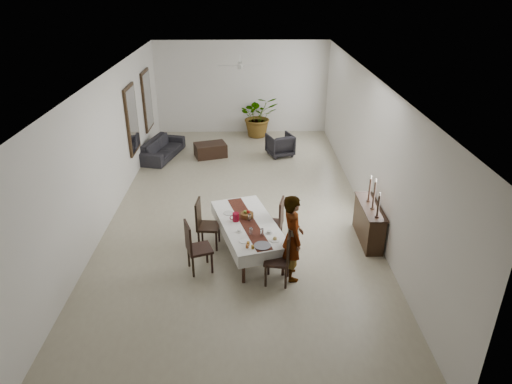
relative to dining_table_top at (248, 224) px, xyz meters
name	(u,v)px	position (x,y,z in m)	size (l,w,h in m)	color
floor	(240,208)	(-0.21, 1.91, -0.64)	(6.00, 12.00, 0.00)	#B0A88C
ceiling	(237,77)	(-0.21, 1.91, 2.56)	(6.00, 12.00, 0.02)	white
wall_back	(242,88)	(-0.21, 7.91, 0.96)	(6.00, 0.02, 3.20)	silver
wall_front	(229,330)	(-0.21, -4.09, 0.96)	(6.00, 0.02, 3.20)	silver
wall_left	(108,147)	(-3.21, 1.91, 0.96)	(0.02, 12.00, 3.20)	silver
wall_right	(368,146)	(2.79, 1.91, 0.96)	(0.02, 12.00, 3.20)	silver
dining_table_top	(248,224)	(0.00, 0.00, 0.00)	(0.89, 2.13, 0.04)	black
table_leg_fl	(243,268)	(-0.09, -1.08, -0.33)	(0.06, 0.06, 0.62)	black
table_leg_fr	(283,261)	(0.66, -0.86, -0.33)	(0.06, 0.06, 0.62)	black
table_leg_bl	(219,218)	(-0.66, 0.86, -0.33)	(0.06, 0.06, 0.62)	black
table_leg_br	(252,213)	(0.09, 1.08, -0.33)	(0.06, 0.06, 0.62)	black
tablecloth_top	(248,223)	(0.00, 0.00, 0.03)	(1.05, 2.29, 0.01)	white
tablecloth_drape_left	(223,232)	(-0.50, -0.15, -0.10)	(0.01, 2.29, 0.27)	white
tablecloth_drape_right	(272,224)	(0.50, 0.15, -0.10)	(0.01, 2.29, 0.27)	white
tablecloth_drape_near	(266,258)	(0.32, -1.09, -0.10)	(1.05, 0.01, 0.27)	silver
tablecloth_drape_far	(234,204)	(-0.32, 1.09, -0.10)	(1.05, 0.01, 0.27)	white
table_runner	(248,222)	(0.00, 0.00, 0.03)	(0.31, 2.21, 0.00)	#582419
red_pitcher	(236,217)	(-0.25, 0.07, 0.12)	(0.13, 0.13, 0.18)	maroon
pitcher_handle	(232,218)	(-0.32, 0.04, 0.12)	(0.11, 0.11, 0.02)	maroon
wine_glass_near	(262,232)	(0.26, -0.52, 0.11)	(0.06, 0.06, 0.15)	silver
wine_glass_mid	(251,232)	(0.05, -0.49, 0.11)	(0.06, 0.06, 0.15)	white
wine_glass_far	(250,218)	(0.03, 0.05, 0.11)	(0.06, 0.06, 0.15)	white
teacup_right	(269,232)	(0.40, -0.44, 0.06)	(0.08, 0.08, 0.05)	silver
saucer_right	(269,233)	(0.40, -0.44, 0.04)	(0.13, 0.13, 0.01)	silver
teacup_left	(240,231)	(-0.17, -0.37, 0.06)	(0.08, 0.08, 0.05)	white
saucer_left	(240,232)	(-0.17, -0.37, 0.04)	(0.13, 0.13, 0.01)	white
plate_near_right	(275,240)	(0.51, -0.68, 0.04)	(0.21, 0.21, 0.01)	white
bread_near_right	(275,239)	(0.51, -0.68, 0.06)	(0.08, 0.08, 0.08)	#DAB76A
plate_near_left	(245,241)	(-0.07, -0.71, 0.04)	(0.21, 0.21, 0.01)	white
plate_far_left	(229,213)	(-0.41, 0.39, 0.04)	(0.21, 0.21, 0.01)	silver
serving_tray	(262,246)	(0.26, -0.89, 0.04)	(0.32, 0.32, 0.02)	#45454A
jam_jar_a	(253,247)	(0.08, -0.97, 0.07)	(0.06, 0.06, 0.07)	#8A5E14
jam_jar_b	(247,246)	(-0.02, -0.95, 0.07)	(0.06, 0.06, 0.07)	#984A16
jam_jar_c	(248,243)	(0.00, -0.85, 0.07)	(0.06, 0.06, 0.07)	#9A6216
fruit_basket	(247,215)	(-0.02, 0.23, 0.08)	(0.27, 0.27, 0.09)	brown
fruit_red	(248,212)	(0.00, 0.25, 0.14)	(0.08, 0.08, 0.08)	#A51810
fruit_green	(245,212)	(-0.06, 0.24, 0.14)	(0.07, 0.07, 0.07)	olive
chair_right_near_seat	(277,260)	(0.53, -1.06, -0.17)	(0.45, 0.45, 0.05)	black
chair_right_near_leg_fl	(286,278)	(0.68, -1.27, -0.42)	(0.05, 0.05, 0.45)	black
chair_right_near_leg_fr	(288,267)	(0.75, -0.91, -0.42)	(0.05, 0.05, 0.45)	black
chair_right_near_leg_bl	(266,276)	(0.32, -1.20, -0.42)	(0.05, 0.05, 0.45)	black
chair_right_near_leg_br	(268,265)	(0.38, -0.84, -0.42)	(0.05, 0.05, 0.45)	black
chair_right_near_back	(289,247)	(0.73, -1.09, 0.14)	(0.45, 0.04, 0.57)	black
chair_right_far_seat	(272,224)	(0.49, 0.29, -0.18)	(0.44, 0.44, 0.05)	black
chair_right_far_leg_fl	(278,239)	(0.63, 0.07, -0.42)	(0.04, 0.04, 0.44)	black
chair_right_far_leg_fr	(281,231)	(0.71, 0.43, -0.42)	(0.04, 0.04, 0.44)	black
chair_right_far_leg_bl	(261,237)	(0.27, 0.15, -0.42)	(0.04, 0.04, 0.44)	black
chair_right_far_leg_br	(265,229)	(0.36, 0.51, -0.42)	(0.04, 0.04, 0.44)	black
chair_right_far_back	(281,212)	(0.69, 0.24, 0.13)	(0.44, 0.04, 0.57)	black
chair_left_near_seat	(200,249)	(-0.93, -0.66, -0.17)	(0.45, 0.45, 0.05)	black
chair_left_near_leg_fl	(189,257)	(-1.16, -0.54, -0.42)	(0.04, 0.04, 0.44)	black
chair_left_near_leg_fr	(193,267)	(-1.04, -0.89, -0.42)	(0.04, 0.04, 0.44)	black
chair_left_near_leg_bl	(207,253)	(-0.82, -0.42, -0.42)	(0.04, 0.04, 0.44)	black
chair_left_near_leg_br	(212,263)	(-0.70, -0.77, -0.42)	(0.04, 0.04, 0.44)	black
chair_left_near_back	(188,237)	(-1.12, -0.72, 0.13)	(0.45, 0.04, 0.57)	black
chair_left_far_seat	(209,226)	(-0.82, 0.20, -0.18)	(0.45, 0.45, 0.05)	black
chair_left_far_leg_fl	(202,232)	(-0.99, 0.40, -0.42)	(0.04, 0.04, 0.44)	black
chair_left_far_leg_fr	(199,241)	(-1.02, 0.04, -0.42)	(0.04, 0.04, 0.44)	black
chair_left_far_leg_bl	(219,233)	(-0.62, 0.37, -0.42)	(0.04, 0.04, 0.44)	black
chair_left_far_leg_br	(216,242)	(-0.66, 0.01, -0.42)	(0.04, 0.04, 0.44)	black
chair_left_far_back	(198,213)	(-1.03, 0.22, 0.13)	(0.45, 0.04, 0.57)	black
woman	(292,238)	(0.81, -0.89, 0.21)	(0.62, 0.41, 1.70)	gray
sideboard_body	(369,223)	(2.57, 0.39, -0.24)	(0.36, 1.33, 0.80)	black
sideboard_top	(371,206)	(2.57, 0.39, 0.17)	(0.39, 1.39, 0.03)	black
candlestick_near_base	(377,216)	(2.57, -0.10, 0.20)	(0.09, 0.09, 0.03)	black
candlestick_near_shaft	(378,206)	(2.57, -0.10, 0.43)	(0.04, 0.04, 0.44)	black
candlestick_near_candle	(380,194)	(2.57, -0.10, 0.69)	(0.03, 0.03, 0.07)	silver
candlestick_mid_base	(373,208)	(2.57, 0.26, 0.20)	(0.09, 0.09, 0.03)	black
candlestick_mid_shaft	(374,195)	(2.57, 0.26, 0.50)	(0.04, 0.04, 0.58)	black
candlestick_mid_candle	(376,180)	(2.57, 0.26, 0.83)	(0.03, 0.03, 0.07)	white
candlestick_far_base	(368,200)	(2.57, 0.61, 0.20)	(0.09, 0.09, 0.03)	black
candlestick_far_shaft	(370,189)	(2.57, 0.61, 0.46)	(0.04, 0.04, 0.49)	black
candlestick_far_candle	(371,177)	(2.57, 0.61, 0.74)	(0.03, 0.03, 0.07)	beige
sofa	(162,148)	(-2.68, 5.42, -0.36)	(1.96, 0.77, 0.57)	#252328
armchair	(280,145)	(1.01, 5.50, -0.30)	(0.74, 0.76, 0.69)	#242227
coffee_table	(210,150)	(-1.18, 5.43, -0.43)	(0.95, 0.63, 0.42)	black
potted_plant	(259,116)	(0.37, 7.42, 0.08)	(1.31, 1.13, 1.45)	#356127
mirror_frame_near	(132,120)	(-3.17, 4.11, 0.96)	(0.06, 1.05, 1.85)	black
mirror_glass_near	(133,120)	(-3.13, 4.11, 0.96)	(0.01, 0.90, 1.70)	silver
mirror_frame_far	(147,100)	(-3.17, 6.21, 0.96)	(0.06, 1.05, 1.85)	black
mirror_glass_far	(148,100)	(-3.13, 6.21, 0.96)	(0.01, 0.90, 1.70)	silver
fan_rod	(240,58)	(-0.21, 4.91, 2.46)	(0.04, 0.04, 0.20)	white
fan_hub	(240,65)	(-0.21, 4.91, 2.26)	(0.16, 0.16, 0.08)	white
fan_blade_n	(240,63)	(-0.21, 5.26, 2.26)	(0.10, 0.55, 0.01)	silver
fan_blade_s	(240,68)	(-0.21, 4.56, 2.26)	(0.10, 0.55, 0.01)	silver
fan_blade_e	(252,65)	(0.14, 4.91, 2.26)	(0.55, 0.10, 0.01)	white
fan_blade_w	(227,65)	(-0.56, 4.91, 2.26)	(0.55, 0.10, 0.01)	silver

